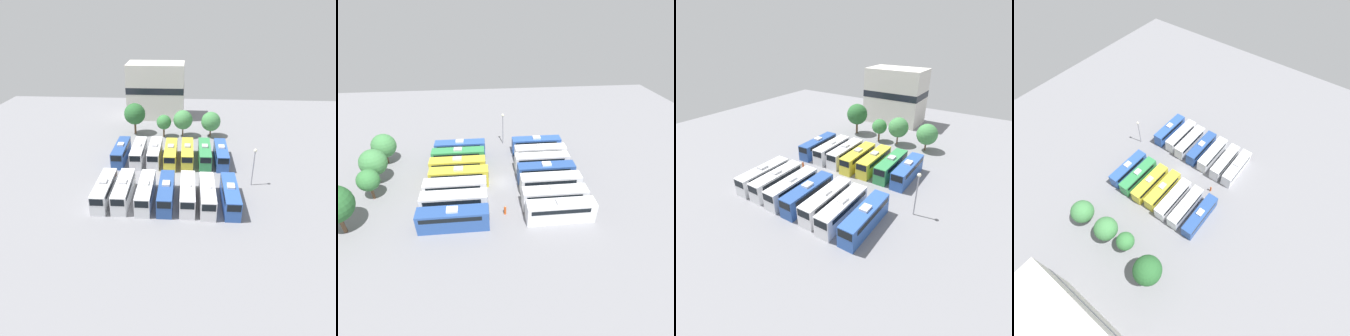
# 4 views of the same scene
# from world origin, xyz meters

# --- Properties ---
(ground_plane) EXTENTS (116.31, 116.31, 0.00)m
(ground_plane) POSITION_xyz_m (0.00, 0.00, 0.00)
(ground_plane) COLOR gray
(bus_0) EXTENTS (2.46, 10.30, 3.66)m
(bus_0) POSITION_xyz_m (-10.30, -7.77, 1.82)
(bus_0) COLOR silver
(bus_0) RESTS_ON ground_plane
(bus_1) EXTENTS (2.46, 10.30, 3.66)m
(bus_1) POSITION_xyz_m (-7.08, -7.67, 1.82)
(bus_1) COLOR silver
(bus_1) RESTS_ON ground_plane
(bus_2) EXTENTS (2.46, 10.30, 3.66)m
(bus_2) POSITION_xyz_m (-3.34, -7.90, 1.82)
(bus_2) COLOR silver
(bus_2) RESTS_ON ground_plane
(bus_3) EXTENTS (2.46, 10.30, 3.66)m
(bus_3) POSITION_xyz_m (0.06, -7.89, 1.82)
(bus_3) COLOR #284C93
(bus_3) RESTS_ON ground_plane
(bus_4) EXTENTS (2.46, 10.30, 3.66)m
(bus_4) POSITION_xyz_m (3.60, -7.87, 1.82)
(bus_4) COLOR silver
(bus_4) RESTS_ON ground_plane
(bus_5) EXTENTS (2.46, 10.30, 3.66)m
(bus_5) POSITION_xyz_m (6.81, -8.22, 1.82)
(bus_5) COLOR silver
(bus_5) RESTS_ON ground_plane
(bus_6) EXTENTS (2.46, 10.30, 3.66)m
(bus_6) POSITION_xyz_m (10.54, -8.12, 1.82)
(bus_6) COLOR #2D56A8
(bus_6) RESTS_ON ground_plane
(bus_7) EXTENTS (2.46, 10.30, 3.66)m
(bus_7) POSITION_xyz_m (-10.46, 7.99, 1.82)
(bus_7) COLOR #284C93
(bus_7) RESTS_ON ground_plane
(bus_8) EXTENTS (2.46, 10.30, 3.66)m
(bus_8) POSITION_xyz_m (-6.78, 8.06, 1.82)
(bus_8) COLOR silver
(bus_8) RESTS_ON ground_plane
(bus_9) EXTENTS (2.46, 10.30, 3.66)m
(bus_9) POSITION_xyz_m (-3.35, 8.13, 1.82)
(bus_9) COLOR white
(bus_9) RESTS_ON ground_plane
(bus_10) EXTENTS (2.46, 10.30, 3.66)m
(bus_10) POSITION_xyz_m (-0.01, 7.69, 1.82)
(bus_10) COLOR gold
(bus_10) RESTS_ON ground_plane
(bus_11) EXTENTS (2.46, 10.30, 3.66)m
(bus_11) POSITION_xyz_m (3.42, 8.09, 1.82)
(bus_11) COLOR gold
(bus_11) RESTS_ON ground_plane
(bus_12) EXTENTS (2.46, 10.30, 3.66)m
(bus_12) POSITION_xyz_m (7.01, 8.18, 1.82)
(bus_12) COLOR #338C4C
(bus_12) RESTS_ON ground_plane
(bus_13) EXTENTS (2.46, 10.30, 3.66)m
(bus_13) POSITION_xyz_m (10.38, 8.00, 1.82)
(bus_13) COLOR #2D56A8
(bus_13) RESTS_ON ground_plane
(worker_person) EXTENTS (0.36, 0.36, 1.66)m
(worker_person) POSITION_xyz_m (-8.33, 0.31, 0.77)
(worker_person) COLOR #CC4C19
(worker_person) RESTS_ON ground_plane
(light_pole) EXTENTS (0.60, 0.60, 7.17)m
(light_pole) POSITION_xyz_m (15.19, -1.40, 4.92)
(light_pole) COLOR gray
(light_pole) RESTS_ON ground_plane
(tree_1) EXTENTS (3.59, 3.59, 5.55)m
(tree_1) POSITION_xyz_m (-2.46, 21.85, 3.73)
(tree_1) COLOR brown
(tree_1) RESTS_ON ground_plane
(tree_2) EXTENTS (4.70, 4.70, 6.61)m
(tree_2) POSITION_xyz_m (2.18, 22.39, 4.26)
(tree_2) COLOR brown
(tree_2) RESTS_ON ground_plane
(tree_3) EXTENTS (4.71, 4.71, 6.25)m
(tree_3) POSITION_xyz_m (9.00, 22.64, 3.88)
(tree_3) COLOR brown
(tree_3) RESTS_ON ground_plane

